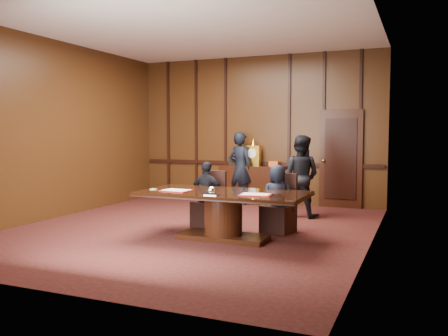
% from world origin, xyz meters
% --- Properties ---
extents(room, '(7.00, 7.04, 3.50)m').
position_xyz_m(room, '(0.07, 0.14, 1.72)').
color(room, black).
rests_on(room, ground).
extents(sideboard, '(1.60, 0.45, 1.54)m').
position_xyz_m(sideboard, '(0.00, 3.26, 0.49)').
color(sideboard, black).
rests_on(sideboard, ground).
extents(conference_table, '(2.62, 1.32, 0.76)m').
position_xyz_m(conference_table, '(0.81, -0.50, 0.51)').
color(conference_table, black).
rests_on(conference_table, ground).
extents(folder_left, '(0.49, 0.37, 0.02)m').
position_xyz_m(folder_left, '(0.08, -0.71, 0.77)').
color(folder_left, '#B51012').
rests_on(folder_left, conference_table).
extents(folder_right, '(0.50, 0.39, 0.02)m').
position_xyz_m(folder_right, '(1.41, -0.70, 0.77)').
color(folder_right, '#B51012').
rests_on(folder_right, conference_table).
extents(inkstand, '(0.20, 0.14, 0.12)m').
position_xyz_m(inkstand, '(0.81, -0.95, 0.81)').
color(inkstand, white).
rests_on(inkstand, conference_table).
extents(notepad, '(0.11, 0.09, 0.01)m').
position_xyz_m(notepad, '(-0.34, -0.70, 0.77)').
color(notepad, '#D8C869').
rests_on(notepad, conference_table).
extents(chair_left, '(0.55, 0.55, 0.99)m').
position_xyz_m(chair_left, '(0.17, 0.38, 0.29)').
color(chair_left, black).
rests_on(chair_left, ground).
extents(chair_right, '(0.57, 0.57, 0.99)m').
position_xyz_m(chair_right, '(1.47, 0.38, 0.29)').
color(chair_right, black).
rests_on(chair_right, ground).
extents(signatory_left, '(0.70, 0.33, 1.17)m').
position_xyz_m(signatory_left, '(0.16, 0.30, 0.59)').
color(signatory_left, black).
rests_on(signatory_left, ground).
extents(signatory_right, '(0.59, 0.41, 1.16)m').
position_xyz_m(signatory_right, '(1.46, 0.30, 0.58)').
color(signatory_right, black).
rests_on(signatory_right, ground).
extents(witness_left, '(0.72, 0.58, 1.70)m').
position_xyz_m(witness_left, '(-0.26, 3.10, 0.85)').
color(witness_left, black).
rests_on(witness_left, ground).
extents(witness_right, '(0.87, 0.71, 1.63)m').
position_xyz_m(witness_right, '(1.44, 1.97, 0.82)').
color(witness_right, black).
rests_on(witness_right, ground).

